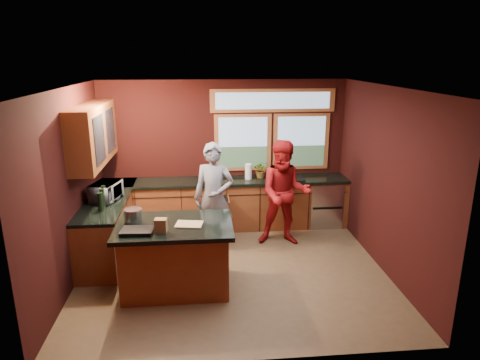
{
  "coord_description": "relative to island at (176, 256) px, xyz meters",
  "views": [
    {
      "loc": [
        -0.43,
        -5.79,
        3.11
      ],
      "look_at": [
        0.15,
        0.4,
        1.3
      ],
      "focal_mm": 32.0,
      "sensor_mm": 36.0,
      "label": 1
    }
  ],
  "objects": [
    {
      "name": "stock_pot",
      "position": [
        -0.55,
        0.15,
        0.56
      ],
      "size": [
        0.24,
        0.24,
        0.18
      ],
      "primitive_type": "cylinder",
      "color": "#BBBBC0",
      "rests_on": "island"
    },
    {
      "name": "person_grey",
      "position": [
        0.57,
        1.21,
        0.42
      ],
      "size": [
        0.74,
        0.57,
        1.79
      ],
      "primitive_type": "imported",
      "rotation": [
        0.0,
        0.0,
        -0.23
      ],
      "color": "slate",
      "rests_on": "floor"
    },
    {
      "name": "black_tray",
      "position": [
        -0.45,
        -0.25,
        0.49
      ],
      "size": [
        0.42,
        0.31,
        0.05
      ],
      "primitive_type": "cube",
      "rotation": [
        0.0,
        0.0,
        -0.07
      ],
      "color": "black",
      "rests_on": "island"
    },
    {
      "name": "person_red",
      "position": [
        1.76,
        1.32,
        0.42
      ],
      "size": [
        0.96,
        0.8,
        1.79
      ],
      "primitive_type": "imported",
      "rotation": [
        0.0,
        0.0,
        -0.15
      ],
      "color": "#A21314",
      "rests_on": "floor"
    },
    {
      "name": "potted_plant",
      "position": [
        1.48,
        2.17,
        0.61
      ],
      "size": [
        0.29,
        0.25,
        0.32
      ],
      "primitive_type": "imported",
      "color": "#999999",
      "rests_on": "back_counter"
    },
    {
      "name": "floor",
      "position": [
        0.81,
        0.42,
        -0.48
      ],
      "size": [
        4.5,
        4.5,
        0.0
      ],
      "primitive_type": "plane",
      "color": "brown",
      "rests_on": "ground"
    },
    {
      "name": "room_shell",
      "position": [
        0.22,
        0.74,
        1.32
      ],
      "size": [
        4.52,
        4.02,
        2.71
      ],
      "color": "black",
      "rests_on": "ground"
    },
    {
      "name": "cutting_board",
      "position": [
        0.2,
        -0.05,
        0.48
      ],
      "size": [
        0.39,
        0.3,
        0.02
      ],
      "primitive_type": "cube",
      "rotation": [
        0.0,
        0.0,
        -0.16
      ],
      "color": "tan",
      "rests_on": "island"
    },
    {
      "name": "back_counter",
      "position": [
        1.01,
        2.12,
        -0.01
      ],
      "size": [
        4.5,
        0.64,
        0.93
      ],
      "color": "maroon",
      "rests_on": "floor"
    },
    {
      "name": "paper_towel",
      "position": [
        1.23,
        2.12,
        0.59
      ],
      "size": [
        0.12,
        0.12,
        0.28
      ],
      "primitive_type": "cylinder",
      "color": "white",
      "rests_on": "back_counter"
    },
    {
      "name": "microwave",
      "position": [
        -1.11,
        1.13,
        0.6
      ],
      "size": [
        0.47,
        0.59,
        0.29
      ],
      "primitive_type": "imported",
      "rotation": [
        0.0,
        0.0,
        1.32
      ],
      "color": "#999999",
      "rests_on": "left_counter"
    },
    {
      "name": "island",
      "position": [
        0.0,
        0.0,
        0.0
      ],
      "size": [
        1.55,
        1.05,
        0.95
      ],
      "color": "maroon",
      "rests_on": "floor"
    },
    {
      "name": "paper_bag",
      "position": [
        -0.15,
        -0.25,
        0.56
      ],
      "size": [
        0.16,
        0.14,
        0.18
      ],
      "primitive_type": "cube",
      "rotation": [
        0.0,
        0.0,
        -0.12
      ],
      "color": "brown",
      "rests_on": "island"
    },
    {
      "name": "left_counter",
      "position": [
        -1.14,
        1.27,
        -0.01
      ],
      "size": [
        0.64,
        2.3,
        0.93
      ],
      "color": "maroon",
      "rests_on": "floor"
    }
  ]
}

